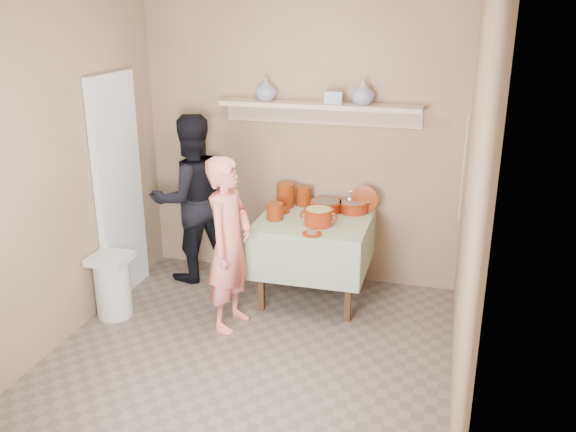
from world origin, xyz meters
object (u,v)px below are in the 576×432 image
(person_helper, at_px, (191,198))
(cazuela_rice, at_px, (319,215))
(serving_table, at_px, (314,231))
(person_cook, at_px, (229,244))
(trash_bin, at_px, (113,285))

(person_helper, xyz_separation_m, cazuela_rice, (1.30, -0.29, 0.04))
(cazuela_rice, bearing_deg, person_helper, 167.56)
(person_helper, bearing_deg, cazuela_rice, 125.33)
(cazuela_rice, bearing_deg, serving_table, 113.31)
(person_helper, bearing_deg, person_cook, 87.59)
(person_cook, bearing_deg, cazuela_rice, -42.21)
(person_cook, xyz_separation_m, trash_bin, (-1.03, -0.11, -0.44))
(person_cook, relative_size, person_helper, 0.90)
(person_helper, bearing_deg, serving_table, 131.89)
(trash_bin, bearing_deg, person_cook, 6.12)
(serving_table, bearing_deg, person_cook, -128.30)
(person_helper, distance_m, serving_table, 1.24)
(cazuela_rice, height_order, trash_bin, cazuela_rice)
(person_cook, bearing_deg, trash_bin, 103.06)
(cazuela_rice, relative_size, trash_bin, 0.59)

